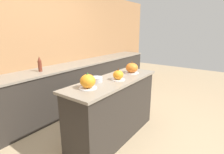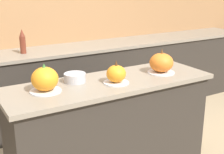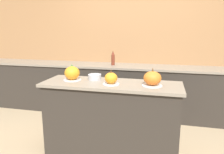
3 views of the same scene
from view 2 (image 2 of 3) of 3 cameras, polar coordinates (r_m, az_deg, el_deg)
The scene contains 8 objects.
wall_back at distance 3.89m, azimuth -13.30°, elevation 10.45°, with size 8.00×0.06×2.50m.
kitchen_island at distance 2.59m, azimuth -0.31°, elevation -10.57°, with size 1.67×0.56×0.94m.
back_counter at distance 3.76m, azimuth -10.94°, elevation -1.99°, with size 6.00×0.60×0.92m.
pumpkin_cake_left at distance 2.21m, azimuth -12.18°, elevation -0.48°, with size 0.22×0.22×0.20m.
pumpkin_cake_center at distance 2.34m, azimuth 0.77°, elevation 0.46°, with size 0.20×0.20×0.18m.
pumpkin_cake_right at distance 2.64m, azimuth 9.02°, elevation 2.51°, with size 0.23×0.23×0.21m.
bottle_tall at distance 3.51m, azimuth -16.03°, elevation 6.21°, with size 0.06×0.06×0.27m.
mixing_bowl at distance 2.40m, azimuth -6.81°, elevation -0.12°, with size 0.17×0.17×0.07m.
Camera 2 is at (-1.15, -1.98, 1.68)m, focal length 50.00 mm.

